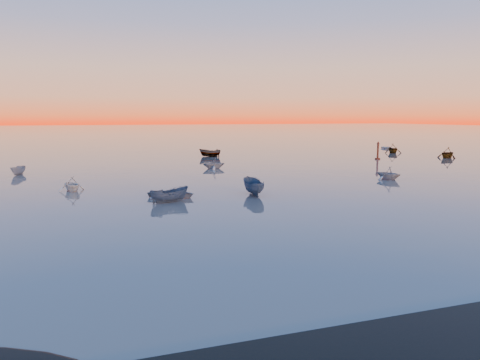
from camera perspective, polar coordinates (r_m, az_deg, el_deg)
name	(u,v)px	position (r m, az deg, el deg)	size (l,w,h in m)	color
ground	(136,147)	(118.15, -12.62, 3.91)	(600.00, 600.00, 0.00)	#685D56
mud_lobes	(418,290)	(22.65, 20.83, -12.43)	(140.00, 6.00, 0.07)	black
moored_fleet	(174,167)	(71.86, -8.09, 1.62)	(124.00, 58.00, 1.20)	silver
boat_near_left	(172,197)	(44.83, -8.35, -2.09)	(4.43, 1.84, 1.11)	slate
boat_near_center	(169,202)	(42.49, -8.59, -2.65)	(3.73, 1.58, 1.29)	#32455F
boat_near_right	(388,179)	(59.64, 17.62, 0.08)	(3.45, 1.55, 1.21)	slate
channel_marker	(378,152)	(86.94, 16.45, 3.31)	(0.93, 0.93, 3.31)	#4A1A0F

